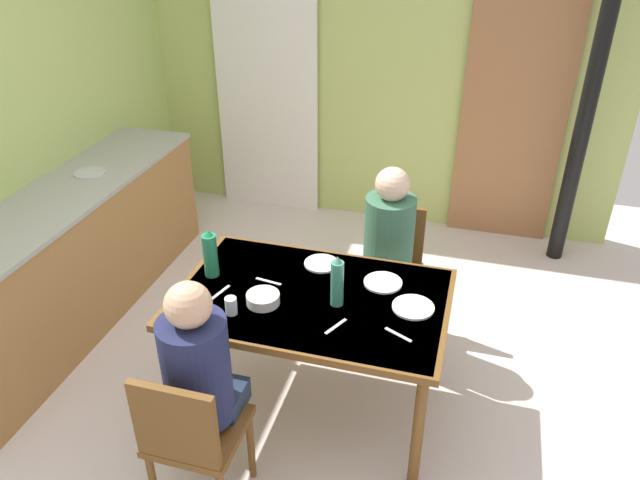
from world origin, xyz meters
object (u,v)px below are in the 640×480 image
Objects in this scene: water_bottle_green_far at (210,254)px; chair_far_diner at (390,265)px; kitchen_counter at (70,257)px; person_near_diner at (198,366)px; dining_table at (312,307)px; person_far_diner at (389,237)px; water_bottle_green_near at (337,282)px; serving_bowl_center at (263,299)px; chair_near_diner at (191,435)px.

chair_far_diner is at bearing 41.71° from water_bottle_green_far.
person_near_diner reaches higher than kitchen_counter.
person_far_diner reaches higher than dining_table.
kitchen_counter is 2.04m from water_bottle_green_near.
kitchen_counter is at bearing 161.59° from serving_bowl_center.
person_far_diner is at bearing 67.46° from dining_table.
water_bottle_green_far is at bearing 41.71° from chair_far_diner.
serving_bowl_center is at bearing -18.41° from kitchen_counter.
person_near_diner is at bearing -125.84° from water_bottle_green_near.
water_bottle_green_near is (-0.14, -0.84, 0.39)m from chair_far_diner.
water_bottle_green_far is (1.22, -0.36, 0.44)m from kitchen_counter.
chair_near_diner is 1.13× the size of person_near_diner.
water_bottle_green_far is at bearing 109.92° from person_near_diner.
kitchen_counter reaches higher than serving_bowl_center.
chair_near_diner is 1.00× the size of chair_far_diner.
kitchen_counter is at bearing 163.80° from water_bottle_green_far.
water_bottle_green_far reaches higher than dining_table.
person_far_diner is 2.72× the size of water_bottle_green_near.
person_near_diner is (1.48, -1.07, 0.33)m from kitchen_counter.
dining_table is 8.27× the size of serving_bowl_center.
chair_far_diner is at bearing 69.62° from chair_near_diner.
serving_bowl_center is at bearing 58.01° from person_far_diner.
chair_near_diner is 3.08× the size of water_bottle_green_near.
water_bottle_green_near is (0.46, 0.78, 0.39)m from chair_near_diner.
serving_bowl_center is at bearing -25.49° from water_bottle_green_far.
kitchen_counter is 1.35m from water_bottle_green_far.
dining_table is at bearing -4.17° from water_bottle_green_far.
chair_near_diner reaches higher than serving_bowl_center.
person_far_diner is at bearing 36.22° from water_bottle_green_far.
kitchen_counter is at bearing 140.87° from chair_near_diner.
water_bottle_green_near is (-0.14, -0.70, 0.11)m from person_far_diner.
kitchen_counter is 1.91m from chair_near_diner.
chair_near_diner is 1.72m from chair_far_diner.
water_bottle_green_far is at bearing 174.08° from water_bottle_green_near.
water_bottle_green_near is at bearing -13.06° from dining_table.
person_far_diner reaches higher than water_bottle_green_near.
chair_far_diner is at bearing 70.96° from dining_table.
water_bottle_green_near reaches higher than kitchen_counter.
kitchen_counter is 8.93× the size of water_bottle_green_near.
kitchen_counter is 3.28× the size of person_far_diner.
person_near_diner is 0.77m from water_bottle_green_far.
water_bottle_green_far is (-0.26, 0.85, 0.39)m from chair_near_diner.
chair_far_diner is 1.62m from person_near_diner.
kitchen_counter reaches higher than chair_near_diner.
water_bottle_green_far reaches higher than kitchen_counter.
person_near_diner is 1.47m from person_far_diner.
dining_table is 0.73m from person_far_diner.
water_bottle_green_near is (1.94, -0.43, 0.44)m from kitchen_counter.
water_bottle_green_near is at bearing 59.24° from chair_near_diner.
chair_near_diner is at bearing 69.62° from chair_far_diner.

